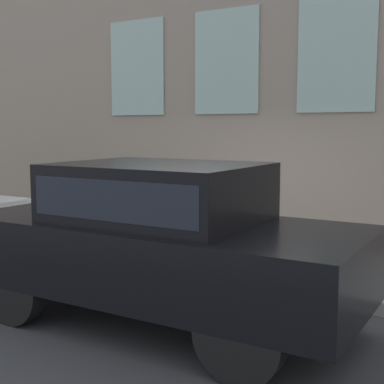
# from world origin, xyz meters

# --- Properties ---
(ground_plane) EXTENTS (80.00, 80.00, 0.00)m
(ground_plane) POSITION_xyz_m (0.00, 0.00, 0.00)
(ground_plane) COLOR #38383A
(sidewalk) EXTENTS (2.60, 60.00, 0.17)m
(sidewalk) POSITION_xyz_m (1.30, 0.00, 0.08)
(sidewalk) COLOR #9E9B93
(sidewalk) RESTS_ON ground_plane
(fire_hydrant) EXTENTS (0.27, 0.40, 0.79)m
(fire_hydrant) POSITION_xyz_m (0.50, 0.38, 0.57)
(fire_hydrant) COLOR red
(fire_hydrant) RESTS_ON sidewalk
(person) EXTENTS (0.30, 0.20, 1.26)m
(person) POSITION_xyz_m (0.91, 0.81, 0.92)
(person) COLOR #726651
(person) RESTS_ON sidewalk
(parked_car_black_near) EXTENTS (1.86, 4.41, 1.77)m
(parked_car_black_near) POSITION_xyz_m (-1.45, -0.27, 0.99)
(parked_car_black_near) COLOR black
(parked_car_black_near) RESTS_ON ground_plane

